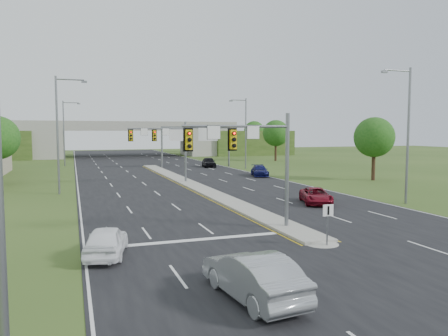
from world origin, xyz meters
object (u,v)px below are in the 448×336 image
Objects in this scene: car_white at (106,241)px; car_far_c at (209,162)px; overpass at (128,141)px; keep_right_sign at (328,218)px; car_far_a at (316,196)px; sign_gantry at (195,135)px; car_silver at (253,275)px; car_far_b at (260,171)px; signal_mast_far at (166,142)px; signal_mast_near at (253,152)px.

car_far_c is (19.79, 47.52, 0.08)m from car_white.
overpass is at bearing 113.00° from car_far_c.
keep_right_sign is 50.27m from car_far_c.
car_far_c is at bearing 105.81° from car_far_a.
overpass is (-6.68, 35.08, -1.69)m from sign_gantry.
car_silver is (-6.34, -5.18, -0.66)m from keep_right_sign.
keep_right_sign is 0.46× the size of car_far_b.
sign_gantry reaches higher than car_silver.
car_silver is at bearing -98.31° from car_far_b.
signal_mast_far is 21.91m from sign_gantry.
car_far_a is at bearing -84.91° from overpass.
car_silver is at bearing -107.36° from car_far_a.
keep_right_sign is 0.51× the size of car_white.
car_far_c is at bearing -100.16° from car_white.
signal_mast_near is at bearing -120.11° from car_far_a.
sign_gantry is 17.19m from car_far_b.
sign_gantry is at bearing 109.27° from car_far_a.
overpass reaches higher than car_white.
sign_gantry is at bearing -110.22° from car_silver.
signal_mast_near is at bearing -95.34° from car_far_c.
car_far_b is at bearing -121.00° from car_silver.
car_white is at bearing -107.30° from signal_mast_far.
sign_gantry reaches higher than car_far_c.
sign_gantry is at bearing -79.21° from overpass.
car_far_a is (6.48, 11.87, -0.85)m from keep_right_sign.
car_far_c is at bearing -112.46° from car_silver.
car_white is 0.93× the size of car_far_a.
overpass is 16.87× the size of car_far_c.
signal_mast_far is (0.00, 25.00, 0.00)m from signal_mast_near.
car_silver reaches higher than car_white.
signal_mast_far reaches higher than keep_right_sign.
car_far_b is (11.00, -51.10, -2.84)m from overpass.
signal_mast_near is 1.48× the size of car_far_c.
car_white reaches higher than car_far_b.
keep_right_sign is at bearing -92.33° from car_far_b.
sign_gantry reaches higher than car_far_b.
keep_right_sign is at bearing -90.00° from overpass.
keep_right_sign is 0.43× the size of car_silver.
overpass is 16.65× the size of car_far_b.
signal_mast_near and signal_mast_far have the same top height.
car_far_c is at bearing 79.73° from keep_right_sign.
signal_mast_near is 1.63× the size of car_white.
signal_mast_far is 35.09m from car_silver.
overpass reaches higher than car_silver.
signal_mast_near is 32.12m from car_far_b.
signal_mast_near is 12.16m from car_far_a.
overpass is 83.34m from car_white.
car_far_b is at bearing -74.92° from sign_gantry.
car_white is (-8.57, -27.51, -3.97)m from signal_mast_far.
keep_right_sign is (2.26, -4.45, -3.21)m from signal_mast_near.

